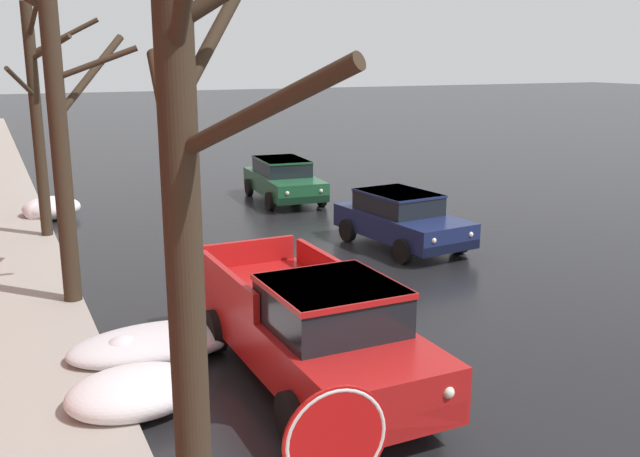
# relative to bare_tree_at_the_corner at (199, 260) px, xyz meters

# --- Properties ---
(snow_bank_near_corner_left) EXTENTS (1.88, 1.38, 0.61)m
(snow_bank_near_corner_left) POSITION_rel_bare_tree_at_the_corner_xyz_m (0.15, 4.20, -3.02)
(snow_bank_near_corner_left) COLOR white
(snow_bank_near_corner_left) RESTS_ON ground
(snow_bank_mid_block_left) EXTENTS (2.78, 1.45, 0.53)m
(snow_bank_mid_block_left) POSITION_rel_bare_tree_at_the_corner_xyz_m (0.77, 5.86, -3.07)
(snow_bank_mid_block_left) COLOR white
(snow_bank_mid_block_left) RESTS_ON ground
(snow_bank_near_corner_right) EXTENTS (1.75, 1.30, 0.74)m
(snow_bank_near_corner_right) POSITION_rel_bare_tree_at_the_corner_xyz_m (9.98, 13.90, -3.04)
(snow_bank_near_corner_right) COLOR white
(snow_bank_near_corner_right) RESTS_ON ground
(snow_bank_along_right_kerb) EXTENTS (1.68, 1.45, 0.68)m
(snow_bank_along_right_kerb) POSITION_rel_bare_tree_at_the_corner_xyz_m (0.21, 17.35, -2.99)
(snow_bank_along_right_kerb) COLOR white
(snow_bank_along_right_kerb) RESTS_ON ground
(bare_tree_at_the_corner) EXTENTS (2.09, 2.50, 6.28)m
(bare_tree_at_the_corner) POSITION_rel_bare_tree_at_the_corner_xyz_m (0.00, 0.00, 0.00)
(bare_tree_at_the_corner) COLOR #382B1E
(bare_tree_at_the_corner) RESTS_ON ground
(bare_tree_second_along_sidewalk) EXTENTS (2.77, 1.48, 7.47)m
(bare_tree_second_along_sidewalk) POSITION_rel_bare_tree_at_the_corner_xyz_m (-0.06, 9.06, 0.52)
(bare_tree_second_along_sidewalk) COLOR #382B1E
(bare_tree_second_along_sidewalk) RESTS_ON ground
(bare_tree_mid_block) EXTENTS (2.40, 2.64, 6.42)m
(bare_tree_mid_block) POSITION_rel_bare_tree_at_the_corner_xyz_m (-0.05, 14.73, 0.09)
(bare_tree_mid_block) COLOR #382B1E
(bare_tree_mid_block) RESTS_ON ground
(pickup_truck_red_approaching_near_lane) EXTENTS (2.19, 5.46, 1.76)m
(pickup_truck_red_approaching_near_lane) POSITION_rel_bare_tree_at_the_corner_xyz_m (2.76, 3.97, -2.44)
(pickup_truck_red_approaching_near_lane) COLOR red
(pickup_truck_red_approaching_near_lane) RESTS_ON ground
(sedan_darkblue_parked_kerbside_close) EXTENTS (2.23, 4.06, 1.42)m
(sedan_darkblue_parked_kerbside_close) POSITION_rel_bare_tree_at_the_corner_xyz_m (8.11, 10.11, -2.57)
(sedan_darkblue_parked_kerbside_close) COLOR navy
(sedan_darkblue_parked_kerbside_close) RESTS_ON ground
(sedan_green_parked_kerbside_mid) EXTENTS (2.22, 4.43, 1.42)m
(sedan_green_parked_kerbside_mid) POSITION_rel_bare_tree_at_the_corner_xyz_m (7.68, 16.98, -2.57)
(sedan_green_parked_kerbside_mid) COLOR #1E5633
(sedan_green_parked_kerbside_mid) RESTS_ON ground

